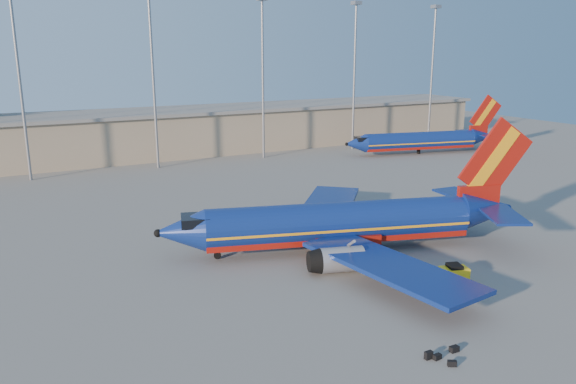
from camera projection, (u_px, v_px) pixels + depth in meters
name	position (u px, v px, depth m)	size (l,w,h in m)	color
ground	(324.00, 242.00, 58.97)	(220.00, 220.00, 0.00)	slate
terminal_building	(215.00, 129.00, 112.10)	(122.00, 16.00, 8.50)	gray
light_mast_row	(210.00, 62.00, 96.30)	(101.60, 1.60, 28.65)	gray
aircraft_main	(347.00, 223.00, 56.00)	(37.44, 35.47, 13.02)	navy
aircraft_second	(423.00, 141.00, 108.60)	(32.26, 14.41, 11.08)	navy
baggage_tug	(454.00, 273.00, 48.37)	(2.70, 2.09, 1.71)	yellow
luggage_pile	(443.00, 355.00, 36.67)	(2.74, 1.79, 0.54)	black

